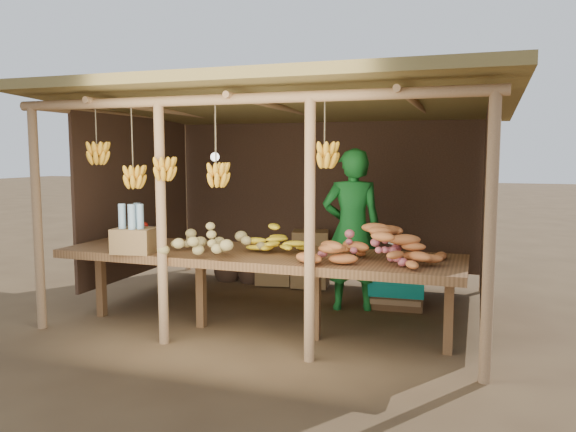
% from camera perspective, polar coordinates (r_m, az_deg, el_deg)
% --- Properties ---
extents(ground, '(60.00, 60.00, 0.00)m').
position_cam_1_polar(ground, '(6.46, 0.00, -9.29)').
color(ground, brown).
rests_on(ground, ground).
extents(stall_structure, '(4.70, 3.50, 2.43)m').
position_cam_1_polar(stall_structure, '(6.21, -0.48, 7.93)').
color(stall_structure, tan).
rests_on(stall_structure, ground).
extents(counter, '(3.90, 1.05, 0.80)m').
position_cam_1_polar(counter, '(5.43, -3.25, -4.32)').
color(counter, brown).
rests_on(counter, ground).
extents(potato_heap, '(0.99, 0.62, 0.37)m').
position_cam_1_polar(potato_heap, '(5.27, -7.97, -2.01)').
color(potato_heap, tan).
rests_on(potato_heap, counter).
extents(sweet_potato_heap, '(1.27, 1.04, 0.36)m').
position_cam_1_polar(sweet_potato_heap, '(4.96, 8.85, -2.57)').
color(sweet_potato_heap, '#C46A32').
rests_on(sweet_potato_heap, counter).
extents(onion_heap, '(0.91, 0.67, 0.36)m').
position_cam_1_polar(onion_heap, '(4.98, 7.81, -2.54)').
color(onion_heap, '#CD636C').
rests_on(onion_heap, counter).
extents(banana_pile, '(0.59, 0.38, 0.35)m').
position_cam_1_polar(banana_pile, '(5.39, -1.51, -1.86)').
color(banana_pile, yellow).
rests_on(banana_pile, counter).
extents(tomato_basin, '(0.35, 0.35, 0.18)m').
position_cam_1_polar(tomato_basin, '(6.48, -14.81, -1.56)').
color(tomato_basin, navy).
rests_on(tomato_basin, counter).
extents(bottle_box, '(0.42, 0.35, 0.48)m').
position_cam_1_polar(bottle_box, '(5.54, -15.34, -1.77)').
color(bottle_box, olive).
rests_on(bottle_box, counter).
extents(vendor, '(0.75, 0.60, 1.80)m').
position_cam_1_polar(vendor, '(6.27, 6.51, -1.41)').
color(vendor, '#1B7C2C').
rests_on(vendor, ground).
extents(tarp_crate, '(0.68, 0.59, 0.77)m').
position_cam_1_polar(tarp_crate, '(6.57, 11.07, -6.33)').
color(tarp_crate, brown).
rests_on(tarp_crate, ground).
extents(carton_stack, '(1.02, 0.44, 0.73)m').
position_cam_1_polar(carton_stack, '(7.37, 1.03, -4.75)').
color(carton_stack, olive).
rests_on(carton_stack, ground).
extents(burlap_sacks, '(0.74, 0.39, 0.53)m').
position_cam_1_polar(burlap_sacks, '(7.72, -4.95, -4.98)').
color(burlap_sacks, '#4B3223').
rests_on(burlap_sacks, ground).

